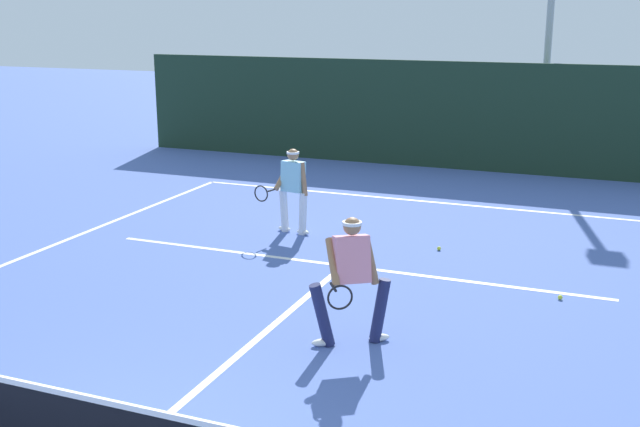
{
  "coord_description": "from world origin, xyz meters",
  "views": [
    {
      "loc": [
        4.01,
        -4.41,
        3.9
      ],
      "look_at": [
        -0.13,
        5.88,
        1.0
      ],
      "focal_mm": 43.65,
      "sensor_mm": 36.0,
      "label": 1
    }
  ],
  "objects_px": {
    "player_far": "(293,188)",
    "player_near": "(351,276)",
    "tennis_ball": "(560,297)",
    "tennis_ball_extra": "(439,248)"
  },
  "relations": [
    {
      "from": "player_near",
      "to": "tennis_ball_extra",
      "type": "relative_size",
      "value": 24.03
    },
    {
      "from": "player_near",
      "to": "player_far",
      "type": "bearing_deg",
      "value": -91.7
    },
    {
      "from": "player_near",
      "to": "player_far",
      "type": "height_order",
      "value": "player_near"
    },
    {
      "from": "player_far",
      "to": "tennis_ball_extra",
      "type": "relative_size",
      "value": 23.39
    },
    {
      "from": "tennis_ball",
      "to": "tennis_ball_extra",
      "type": "xyz_separation_m",
      "value": [
        -2.11,
        1.63,
        0.0
      ]
    },
    {
      "from": "player_near",
      "to": "tennis_ball_extra",
      "type": "height_order",
      "value": "player_near"
    },
    {
      "from": "player_far",
      "to": "player_near",
      "type": "bearing_deg",
      "value": 132.84
    },
    {
      "from": "player_near",
      "to": "tennis_ball_extra",
      "type": "distance_m",
      "value": 4.21
    },
    {
      "from": "player_near",
      "to": "player_far",
      "type": "xyz_separation_m",
      "value": [
        -2.61,
        4.17,
        -0.02
      ]
    },
    {
      "from": "player_near",
      "to": "player_far",
      "type": "relative_size",
      "value": 1.03
    }
  ]
}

